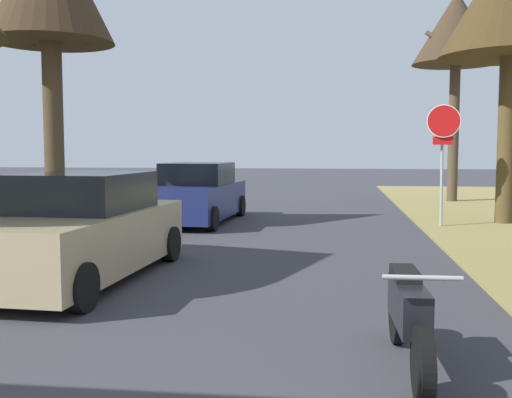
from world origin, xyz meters
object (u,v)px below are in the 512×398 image
street_tree_right_far (456,31)px  parked_sedan_tan (79,231)px  parked_motorcycle (408,315)px  parked_sedan_navy (196,195)px  stop_sign_far (443,139)px

street_tree_right_far → parked_sedan_tan: street_tree_right_far is taller
street_tree_right_far → parked_motorcycle: 18.50m
street_tree_right_far → parked_sedan_navy: size_ratio=1.68×
parked_motorcycle → parked_sedan_tan: bearing=145.4°
street_tree_right_far → parked_motorcycle: size_ratio=3.66×
parked_sedan_tan → parked_motorcycle: size_ratio=2.18×
parked_sedan_tan → parked_motorcycle: parked_sedan_tan is taller
street_tree_right_far → parked_sedan_navy: 11.94m
parked_motorcycle → parked_sedan_navy: bearing=113.3°
parked_sedan_navy → parked_motorcycle: size_ratio=2.18×
parked_sedan_navy → parked_motorcycle: parked_sedan_navy is taller
stop_sign_far → parked_sedan_tan: 9.34m
street_tree_right_far → parked_sedan_tan: (-7.93, -14.20, -5.46)m
parked_sedan_navy → parked_sedan_tan: bearing=-90.4°
parked_sedan_navy → street_tree_right_far: bearing=42.1°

